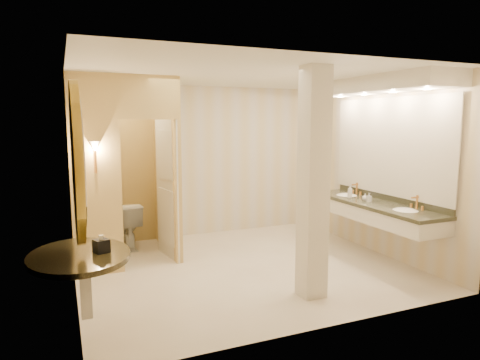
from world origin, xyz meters
The scene contains 16 objects.
floor centered at (0.00, 0.00, 0.00)m, with size 4.50×4.50×0.00m, color #EFE2CE.
ceiling centered at (0.00, 0.00, 2.70)m, with size 4.50×4.50×0.00m, color white.
wall_back centered at (0.00, 2.00, 1.35)m, with size 4.50×0.02×2.70m, color beige.
wall_front centered at (0.00, -2.00, 1.35)m, with size 4.50×0.02×2.70m, color beige.
wall_left centered at (-2.25, 0.00, 1.35)m, with size 0.02×4.00×2.70m, color beige.
wall_right centered at (2.25, 0.00, 1.35)m, with size 0.02×4.00×2.70m, color beige.
toilet_closet centered at (-1.11, 0.97, 1.39)m, with size 1.50×1.55×2.70m.
wall_sconce centered at (-1.93, 0.43, 1.73)m, with size 0.14×0.14×0.42m.
vanity centered at (1.98, -0.40, 1.63)m, with size 0.75×2.60×2.09m.
console_shelf centered at (-2.21, -1.38, 1.35)m, with size 1.13×1.13×2.01m.
pillar centered at (0.35, -1.24, 1.35)m, with size 0.28×0.28×2.70m, color beige.
tissue_box centered at (-2.04, -1.42, 0.94)m, with size 0.12×0.12×0.12m, color black.
toilet centered at (-1.41, 1.62, 0.38)m, with size 0.43×0.75×0.76m, color white.
soap_bottle_a centered at (1.91, -0.35, 0.94)m, with size 0.06×0.06×0.13m, color beige.
soap_bottle_b centered at (1.91, -0.26, 0.93)m, with size 0.09×0.09×0.11m, color silver.
soap_bottle_c centered at (1.84, 0.02, 0.98)m, with size 0.08×0.08×0.21m, color #C6B28C.
Camera 1 is at (-2.34, -5.44, 2.07)m, focal length 32.00 mm.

